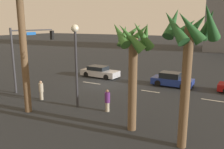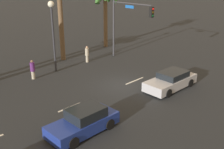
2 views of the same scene
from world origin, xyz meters
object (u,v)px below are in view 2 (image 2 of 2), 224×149
at_px(traffic_signal, 126,20).
at_px(streetlamp, 52,23).
at_px(pedestrian_1, 33,69).
at_px(car_0, 84,122).
at_px(car_1, 171,81).
at_px(pedestrian_0, 87,54).
at_px(palm_tree_2, 106,4).

xyz_separation_m(traffic_signal, streetlamp, (-7.28, 2.10, 0.30)).
xyz_separation_m(traffic_signal, pedestrian_1, (-9.78, 1.78, -3.23)).
bearing_deg(pedestrian_1, car_0, -103.56).
bearing_deg(car_1, pedestrian_1, 124.63).
relative_size(pedestrian_0, pedestrian_1, 0.99).
xyz_separation_m(car_0, pedestrian_1, (2.28, 9.46, 0.21)).
bearing_deg(pedestrian_1, palm_tree_2, 16.41).
bearing_deg(traffic_signal, car_1, -113.05).
relative_size(car_1, pedestrian_1, 2.84).
bearing_deg(palm_tree_2, pedestrian_1, -163.59).
bearing_deg(streetlamp, traffic_signal, -16.06).
height_order(car_0, streetlamp, streetlamp).
distance_m(pedestrian_0, palm_tree_2, 7.88).
relative_size(car_1, traffic_signal, 0.79).
height_order(car_1, pedestrian_0, pedestrian_0).
relative_size(streetlamp, pedestrian_0, 3.81).
bearing_deg(pedestrian_1, traffic_signal, -10.33).
height_order(traffic_signal, palm_tree_2, palm_tree_2).
distance_m(streetlamp, pedestrian_0, 5.19).
height_order(car_0, traffic_signal, traffic_signal).
height_order(car_0, palm_tree_2, palm_tree_2).
distance_m(car_0, palm_tree_2, 19.89).
height_order(traffic_signal, pedestrian_1, traffic_signal).
bearing_deg(pedestrian_0, car_1, -88.65).
relative_size(car_0, car_1, 0.88).
bearing_deg(streetlamp, pedestrian_0, 0.22).
bearing_deg(pedestrian_0, pedestrian_1, -177.03).
relative_size(car_0, pedestrian_0, 2.53).
relative_size(traffic_signal, palm_tree_2, 0.84).
distance_m(car_0, pedestrian_1, 9.73).
relative_size(car_0, traffic_signal, 0.70).
height_order(car_1, pedestrian_1, pedestrian_1).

